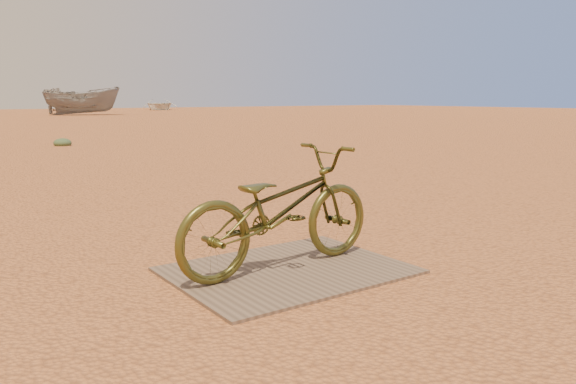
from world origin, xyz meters
TOP-DOWN VIEW (x-y plane):
  - ground at (0.00, 0.00)m, footprint 120.00×120.00m
  - plywood_board at (0.27, -0.02)m, footprint 1.66×1.26m
  - bicycle at (0.23, 0.03)m, footprint 1.73×0.69m
  - boat_mid_right at (9.04, 37.36)m, footprint 5.45×3.53m
  - boat_far_right at (19.53, 49.12)m, footprint 5.40×6.03m
  - kale_b at (1.63, 12.23)m, footprint 0.46×0.46m

SIDE VIEW (x-z plane):
  - ground at x=0.00m, z-range 0.00..0.00m
  - kale_b at x=1.63m, z-range -0.13..0.13m
  - plywood_board at x=0.27m, z-range 0.00..0.02m
  - bicycle at x=0.23m, z-range 0.02..0.92m
  - boat_far_right at x=19.53m, z-range 0.00..1.03m
  - boat_mid_right at x=9.04m, z-range 0.00..1.97m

